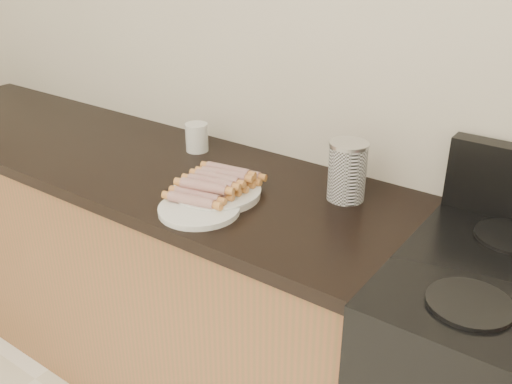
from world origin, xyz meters
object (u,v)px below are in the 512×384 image
Objects in this scene: main_plate at (217,193)px; mug at (197,137)px; side_plate at (199,209)px; canister at (347,171)px.

mug is (-0.29, 0.24, 0.04)m from main_plate.
side_plate is 0.44m from canister.
canister is (0.29, 0.31, 0.08)m from side_plate.
canister is 0.60m from mug.
mug is (-0.31, 0.35, 0.04)m from side_plate.
canister is (0.32, 0.21, 0.08)m from main_plate.
side_plate is 0.47m from mug.
side_plate is (0.03, -0.11, -0.00)m from main_plate.
mug reaches higher than main_plate.
main_plate is 0.11m from side_plate.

